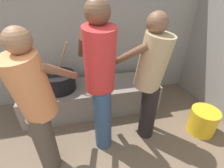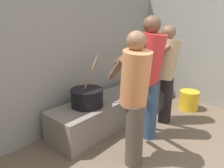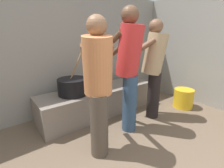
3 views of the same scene
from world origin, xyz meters
The scene contains 7 objects.
block_enclosure_rear centered at (0.00, 2.70, 1.04)m, with size 5.59×0.20×2.08m, color gray.
hearth_ledge centered at (0.76, 2.18, 0.22)m, with size 2.04×0.60×0.45m, color slate.
cooking_pot_main centered at (0.30, 2.18, 0.57)m, with size 0.45×0.45×0.70m.
cook_in_tan_shirt centered at (1.37, 1.52, 0.88)m, with size 0.68×0.69×1.55m.
cook_in_orange_shirt centered at (0.20, 1.32, 0.86)m, with size 0.62×0.71×1.51m.
cook_in_red_shirt centered at (0.80, 1.49, 0.96)m, with size 0.37×0.70×1.67m.
bucket_yellow_plastic centered at (2.16, 1.38, 0.18)m, with size 0.36×0.36×0.35m, color gold.
Camera 1 is at (0.61, 0.10, 1.73)m, focal length 25.57 mm.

